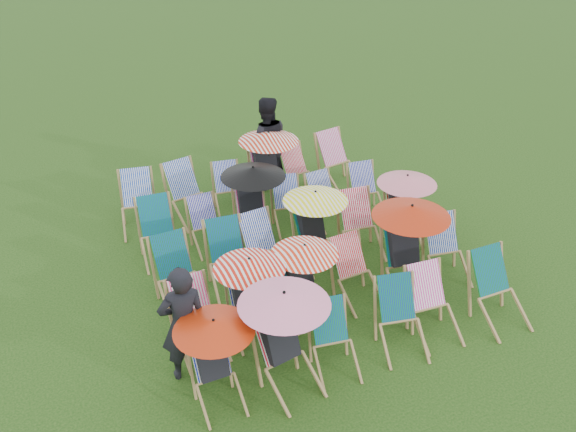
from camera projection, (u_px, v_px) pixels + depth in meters
name	position (u px, v px, depth m)	size (l,w,h in m)	color
ground	(297.00, 269.00, 10.47)	(100.00, 100.00, 0.00)	black
deckchair_0	(216.00, 361.00, 7.75)	(1.00, 1.04, 1.18)	olive
deckchair_1	(286.00, 340.00, 7.93)	(1.15, 1.25, 1.37)	olive
deckchair_2	(334.00, 342.00, 8.32)	(0.69, 0.88, 0.87)	olive
deckchair_3	(402.00, 319.00, 8.66)	(0.78, 0.97, 0.94)	olive
deckchair_4	(434.00, 306.00, 8.90)	(0.68, 0.91, 0.95)	olive
deckchair_5	(500.00, 291.00, 9.14)	(0.67, 0.93, 1.00)	olive
deckchair_6	(197.00, 321.00, 8.61)	(0.68, 0.92, 0.96)	olive
deckchair_7	(250.00, 296.00, 8.83)	(1.00, 1.05, 1.19)	olive
deckchair_8	(304.00, 281.00, 9.18)	(0.97, 1.02, 1.15)	olive
deckchair_9	(357.00, 273.00, 9.59)	(0.68, 0.90, 0.93)	olive
deckchair_10	(408.00, 247.00, 9.69)	(1.18, 1.25, 1.40)	olive
deckchair_11	(447.00, 251.00, 10.08)	(0.75, 0.95, 0.94)	olive
deckchair_12	(178.00, 274.00, 9.52)	(0.70, 0.94, 0.98)	olive
deckchair_13	(229.00, 258.00, 9.86)	(0.74, 0.97, 0.99)	olive
deckchair_14	(265.00, 249.00, 10.10)	(0.73, 0.95, 0.97)	olive
deckchair_15	(315.00, 227.00, 10.35)	(1.05, 1.11, 1.25)	olive
deckchair_16	(361.00, 226.00, 10.68)	(0.75, 0.98, 0.99)	olive
deckchair_17	(404.00, 208.00, 10.93)	(1.01, 1.08, 1.20)	olive
deckchair_18	(159.00, 232.00, 10.52)	(0.71, 0.94, 0.97)	olive
deckchair_19	(207.00, 225.00, 10.83)	(0.57, 0.79, 0.84)	olive
deckchair_20	(253.00, 203.00, 10.95)	(1.11, 1.18, 1.31)	olive
deckchair_21	(289.00, 206.00, 11.38)	(0.70, 0.88, 0.87)	olive
deckchair_22	(327.00, 200.00, 11.55)	(0.64, 0.84, 0.86)	olive
deckchair_23	(367.00, 191.00, 11.83)	(0.66, 0.86, 0.88)	olive
deckchair_24	(138.00, 204.00, 11.32)	(0.81, 1.01, 0.99)	olive
deckchair_25	(189.00, 194.00, 11.62)	(0.83, 1.04, 1.01)	olive
deckchair_26	(229.00, 189.00, 11.93)	(0.67, 0.85, 0.85)	olive
deckchair_27	(268.00, 166.00, 12.13)	(1.13, 1.19, 1.35)	olive
deckchair_28	(300.00, 171.00, 12.52)	(0.71, 0.90, 0.89)	olive
deckchair_29	(340.00, 161.00, 12.77)	(0.83, 1.04, 1.03)	olive
person_left	(183.00, 324.00, 8.01)	(0.62, 0.40, 1.69)	black
person_rear	(266.00, 143.00, 12.47)	(0.91, 0.71, 1.88)	black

